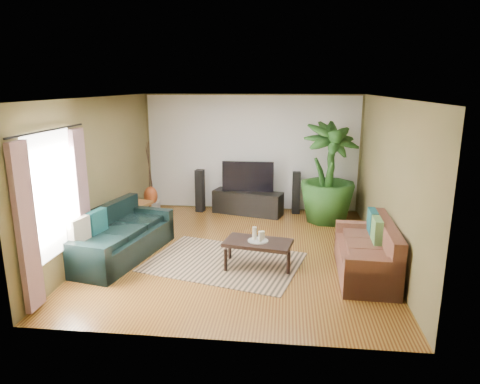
# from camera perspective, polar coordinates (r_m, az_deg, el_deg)

# --- Properties ---
(floor) EXTENTS (5.50, 5.50, 0.00)m
(floor) POSITION_cam_1_polar(r_m,az_deg,el_deg) (7.74, -0.16, -7.92)
(floor) COLOR olive
(floor) RESTS_ON ground
(ceiling) EXTENTS (5.50, 5.50, 0.00)m
(ceiling) POSITION_cam_1_polar(r_m,az_deg,el_deg) (7.18, -0.18, 12.48)
(ceiling) COLOR white
(ceiling) RESTS_ON ground
(wall_back) EXTENTS (5.00, 0.00, 5.00)m
(wall_back) POSITION_cam_1_polar(r_m,az_deg,el_deg) (10.03, 1.59, 5.20)
(wall_back) COLOR brown
(wall_back) RESTS_ON ground
(wall_front) EXTENTS (5.00, 0.00, 5.00)m
(wall_front) POSITION_cam_1_polar(r_m,az_deg,el_deg) (4.72, -3.92, -5.17)
(wall_front) COLOR brown
(wall_front) RESTS_ON ground
(wall_left) EXTENTS (0.00, 5.50, 5.50)m
(wall_left) POSITION_cam_1_polar(r_m,az_deg,el_deg) (8.01, -18.25, 2.21)
(wall_left) COLOR brown
(wall_left) RESTS_ON ground
(wall_right) EXTENTS (0.00, 5.50, 5.50)m
(wall_right) POSITION_cam_1_polar(r_m,az_deg,el_deg) (7.49, 19.20, 1.35)
(wall_right) COLOR brown
(wall_right) RESTS_ON ground
(backwall_panel) EXTENTS (4.90, 0.00, 4.90)m
(backwall_panel) POSITION_cam_1_polar(r_m,az_deg,el_deg) (10.02, 1.59, 5.19)
(backwall_panel) COLOR white
(backwall_panel) RESTS_ON ground
(window_pane) EXTENTS (0.00, 1.80, 1.80)m
(window_pane) POSITION_cam_1_polar(r_m,az_deg,el_deg) (6.60, -23.76, -0.27)
(window_pane) COLOR white
(window_pane) RESTS_ON ground
(curtain_near) EXTENTS (0.08, 0.35, 2.20)m
(curtain_near) POSITION_cam_1_polar(r_m,az_deg,el_deg) (6.03, -26.60, -4.35)
(curtain_near) COLOR gray
(curtain_near) RESTS_ON ground
(curtain_far) EXTENTS (0.08, 0.35, 2.20)m
(curtain_far) POSITION_cam_1_polar(r_m,az_deg,el_deg) (7.28, -20.34, -0.73)
(curtain_far) COLOR gray
(curtain_far) RESTS_ON ground
(curtain_rod) EXTENTS (0.03, 1.90, 0.03)m
(curtain_rod) POSITION_cam_1_polar(r_m,az_deg,el_deg) (6.43, -24.17, 7.50)
(curtain_rod) COLOR black
(curtain_rod) RESTS_ON ground
(sofa_left) EXTENTS (1.36, 2.32, 0.85)m
(sofa_left) POSITION_cam_1_polar(r_m,az_deg,el_deg) (7.66, -15.70, -5.33)
(sofa_left) COLOR black
(sofa_left) RESTS_ON floor
(sofa_right) EXTENTS (0.87, 1.81, 0.85)m
(sofa_right) POSITION_cam_1_polar(r_m,az_deg,el_deg) (6.98, 16.40, -7.30)
(sofa_right) COLOR brown
(sofa_right) RESTS_ON floor
(area_rug) EXTENTS (2.83, 2.31, 0.01)m
(area_rug) POSITION_cam_1_polar(r_m,az_deg,el_deg) (7.30, -2.13, -9.29)
(area_rug) COLOR tan
(area_rug) RESTS_ON floor
(coffee_table) EXTENTS (1.17, 0.78, 0.44)m
(coffee_table) POSITION_cam_1_polar(r_m,az_deg,el_deg) (7.07, 2.39, -8.22)
(coffee_table) COLOR black
(coffee_table) RESTS_ON floor
(candle_tray) EXTENTS (0.33, 0.33, 0.01)m
(candle_tray) POSITION_cam_1_polar(r_m,az_deg,el_deg) (6.98, 2.41, -6.50)
(candle_tray) COLOR #999A94
(candle_tray) RESTS_ON coffee_table
(candle_tall) EXTENTS (0.07, 0.07, 0.22)m
(candle_tall) POSITION_cam_1_polar(r_m,az_deg,el_deg) (6.98, 1.94, -5.51)
(candle_tall) COLOR beige
(candle_tall) RESTS_ON candle_tray
(candle_mid) EXTENTS (0.07, 0.07, 0.17)m
(candle_mid) POSITION_cam_1_polar(r_m,az_deg,el_deg) (6.91, 2.73, -5.93)
(candle_mid) COLOR #F4EBCE
(candle_mid) RESTS_ON candle_tray
(candle_short) EXTENTS (0.07, 0.07, 0.14)m
(candle_short) POSITION_cam_1_polar(r_m,az_deg,el_deg) (7.01, 3.03, -5.77)
(candle_short) COLOR beige
(candle_short) RESTS_ON candle_tray
(tv_stand) EXTENTS (1.66, 0.88, 0.53)m
(tv_stand) POSITION_cam_1_polar(r_m,az_deg,el_deg) (9.85, 1.03, -1.43)
(tv_stand) COLOR black
(tv_stand) RESTS_ON floor
(television) EXTENTS (1.17, 0.06, 0.69)m
(television) POSITION_cam_1_polar(r_m,az_deg,el_deg) (9.72, 1.06, 2.08)
(television) COLOR black
(television) RESTS_ON tv_stand
(speaker_left) EXTENTS (0.21, 0.22, 0.99)m
(speaker_left) POSITION_cam_1_polar(r_m,az_deg,el_deg) (10.03, -5.35, 0.17)
(speaker_left) COLOR black
(speaker_left) RESTS_ON floor
(speaker_right) EXTENTS (0.18, 0.20, 0.97)m
(speaker_right) POSITION_cam_1_polar(r_m,az_deg,el_deg) (9.93, 7.49, -0.10)
(speaker_right) COLOR black
(speaker_right) RESTS_ON floor
(potted_plant) EXTENTS (1.60, 1.60, 2.15)m
(potted_plant) POSITION_cam_1_polar(r_m,az_deg,el_deg) (9.32, 11.66, 2.49)
(potted_plant) COLOR #1E4617
(potted_plant) RESTS_ON floor
(plant_pot) EXTENTS (0.40, 0.40, 0.31)m
(plant_pot) POSITION_cam_1_polar(r_m,az_deg,el_deg) (9.54, 11.39, -2.92)
(plant_pot) COLOR black
(plant_pot) RESTS_ON floor
(pedestal) EXTENTS (0.35, 0.35, 0.33)m
(pedestal) POSITION_cam_1_polar(r_m,az_deg,el_deg) (9.87, -11.72, -2.29)
(pedestal) COLOR #969794
(pedestal) RESTS_ON floor
(vase) EXTENTS (0.30, 0.30, 0.43)m
(vase) POSITION_cam_1_polar(r_m,az_deg,el_deg) (9.78, -11.81, -0.50)
(vase) COLOR #973E1B
(vase) RESTS_ON pedestal
(side_table) EXTENTS (0.63, 0.63, 0.54)m
(side_table) POSITION_cam_1_polar(r_m,az_deg,el_deg) (9.16, -13.53, -2.99)
(side_table) COLOR brown
(side_table) RESTS_ON floor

